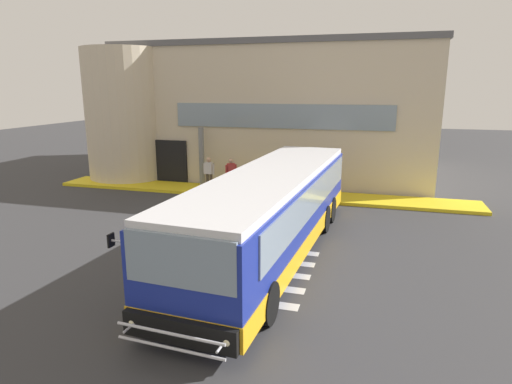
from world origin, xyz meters
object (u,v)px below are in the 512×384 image
bus_main_foreground (272,214)px  passenger_by_doorway (231,173)px  entry_support_column (202,157)px  passenger_near_column (209,171)px

bus_main_foreground → passenger_by_doorway: 8.05m
bus_main_foreground → passenger_by_doorway: bearing=118.1°
entry_support_column → passenger_near_column: size_ratio=1.82×
bus_main_foreground → passenger_by_doorway: bus_main_foreground is taller
passenger_near_column → passenger_by_doorway: bearing=-2.6°
passenger_near_column → passenger_by_doorway: size_ratio=1.00×
entry_support_column → passenger_by_doorway: bearing=-27.6°
entry_support_column → passenger_by_doorway: size_ratio=1.82×
entry_support_column → passenger_by_doorway: (1.98, -1.03, -0.59)m
entry_support_column → passenger_near_column: 1.38m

